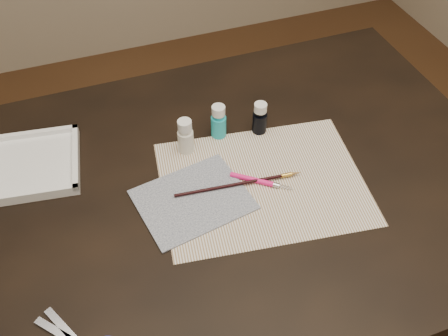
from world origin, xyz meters
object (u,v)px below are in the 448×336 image
object	(u,v)px
paper	(262,183)
paint_bottle_cyan	(219,121)
paint_bottle_navy	(260,118)
palette_tray	(32,164)
paint_bottle_white	(185,136)
canvas	(193,200)

from	to	relation	value
paper	paint_bottle_cyan	world-z (taller)	paint_bottle_cyan
paint_bottle_navy	palette_tray	distance (m)	0.53
paper	palette_tray	xyz separation A→B (m)	(-0.47, 0.22, 0.01)
paint_bottle_cyan	paper	bearing A→B (deg)	-77.47
paper	paint_bottle_navy	size ratio (longest dim) A/B	5.26
paper	paint_bottle_navy	distance (m)	0.17
paper	paint_bottle_white	distance (m)	0.21
paper	paint_bottle_white	bearing A→B (deg)	129.56
palette_tray	paint_bottle_navy	bearing A→B (deg)	-6.41
paper	paint_bottle_white	world-z (taller)	paint_bottle_white
paint_bottle_cyan	palette_tray	xyz separation A→B (m)	(-0.43, 0.04, -0.03)
paint_bottle_navy	palette_tray	bearing A→B (deg)	173.59
paint_bottle_navy	palette_tray	xyz separation A→B (m)	(-0.53, 0.06, -0.03)
canvas	paint_bottle_white	xyz separation A→B (m)	(0.03, 0.15, 0.04)
paper	paint_bottle_cyan	bearing A→B (deg)	102.53
paint_bottle_white	paint_bottle_navy	distance (m)	0.19
paint_bottle_cyan	paint_bottle_navy	size ratio (longest dim) A/B	1.05
paint_bottle_cyan	paint_bottle_navy	world-z (taller)	paint_bottle_cyan
paint_bottle_white	paint_bottle_navy	xyz separation A→B (m)	(0.19, 0.00, -0.00)
canvas	palette_tray	distance (m)	0.38
paint_bottle_cyan	paint_bottle_navy	xyz separation A→B (m)	(0.10, -0.02, -0.00)
canvas	palette_tray	world-z (taller)	palette_tray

